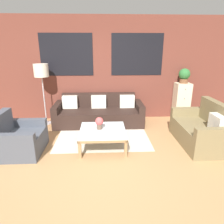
{
  "coord_description": "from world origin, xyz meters",
  "views": [
    {
      "loc": [
        0.0,
        -3.19,
        2.01
      ],
      "look_at": [
        0.21,
        1.24,
        0.55
      ],
      "focal_mm": 32.0,
      "sensor_mm": 36.0,
      "label": 1
    }
  ],
  "objects_px": {
    "couch_dark": "(99,113)",
    "drawer_cabinet": "(181,102)",
    "settee_vintage": "(202,130)",
    "flower_vase": "(99,122)",
    "coffee_table": "(103,132)",
    "potted_plant": "(184,75)",
    "floor_lamp": "(41,73)",
    "armchair_corner": "(19,139)"
  },
  "relations": [
    {
      "from": "drawer_cabinet",
      "to": "potted_plant",
      "type": "xyz_separation_m",
      "value": [
        0.0,
        0.0,
        0.74
      ]
    },
    {
      "from": "potted_plant",
      "to": "couch_dark",
      "type": "bearing_deg",
      "value": -174.56
    },
    {
      "from": "couch_dark",
      "to": "armchair_corner",
      "type": "bearing_deg",
      "value": -135.47
    },
    {
      "from": "potted_plant",
      "to": "floor_lamp",
      "type": "bearing_deg",
      "value": -177.46
    },
    {
      "from": "potted_plant",
      "to": "flower_vase",
      "type": "distance_m",
      "value": 2.87
    },
    {
      "from": "couch_dark",
      "to": "settee_vintage",
      "type": "xyz_separation_m",
      "value": [
        2.21,
        -1.33,
        0.03
      ]
    },
    {
      "from": "coffee_table",
      "to": "floor_lamp",
      "type": "distance_m",
      "value": 2.34
    },
    {
      "from": "couch_dark",
      "to": "potted_plant",
      "type": "height_order",
      "value": "potted_plant"
    },
    {
      "from": "coffee_table",
      "to": "potted_plant",
      "type": "height_order",
      "value": "potted_plant"
    },
    {
      "from": "couch_dark",
      "to": "settee_vintage",
      "type": "height_order",
      "value": "settee_vintage"
    },
    {
      "from": "coffee_table",
      "to": "flower_vase",
      "type": "relative_size",
      "value": 3.71
    },
    {
      "from": "settee_vintage",
      "to": "coffee_table",
      "type": "height_order",
      "value": "settee_vintage"
    },
    {
      "from": "coffee_table",
      "to": "floor_lamp",
      "type": "xyz_separation_m",
      "value": [
        -1.54,
        1.42,
        1.04
      ]
    },
    {
      "from": "floor_lamp",
      "to": "potted_plant",
      "type": "xyz_separation_m",
      "value": [
        3.78,
        0.17,
        -0.11
      ]
    },
    {
      "from": "coffee_table",
      "to": "settee_vintage",
      "type": "bearing_deg",
      "value": 1.19
    },
    {
      "from": "flower_vase",
      "to": "drawer_cabinet",
      "type": "bearing_deg",
      "value": 33.58
    },
    {
      "from": "couch_dark",
      "to": "potted_plant",
      "type": "xyz_separation_m",
      "value": [
        2.34,
        0.22,
        0.98
      ]
    },
    {
      "from": "couch_dark",
      "to": "floor_lamp",
      "type": "xyz_separation_m",
      "value": [
        -1.44,
        0.06,
        1.09
      ]
    },
    {
      "from": "coffee_table",
      "to": "drawer_cabinet",
      "type": "distance_m",
      "value": 2.76
    },
    {
      "from": "settee_vintage",
      "to": "drawer_cabinet",
      "type": "xyz_separation_m",
      "value": [
        0.13,
        1.55,
        0.21
      ]
    },
    {
      "from": "couch_dark",
      "to": "flower_vase",
      "type": "distance_m",
      "value": 1.33
    },
    {
      "from": "settee_vintage",
      "to": "drawer_cabinet",
      "type": "relative_size",
      "value": 1.34
    },
    {
      "from": "armchair_corner",
      "to": "floor_lamp",
      "type": "xyz_separation_m",
      "value": [
        0.1,
        1.57,
        1.09
      ]
    },
    {
      "from": "couch_dark",
      "to": "drawer_cabinet",
      "type": "height_order",
      "value": "drawer_cabinet"
    },
    {
      "from": "floor_lamp",
      "to": "flower_vase",
      "type": "distance_m",
      "value": 2.18
    },
    {
      "from": "couch_dark",
      "to": "armchair_corner",
      "type": "xyz_separation_m",
      "value": [
        -1.54,
        -1.51,
        -0.0
      ]
    },
    {
      "from": "drawer_cabinet",
      "to": "flower_vase",
      "type": "distance_m",
      "value": 2.77
    },
    {
      "from": "potted_plant",
      "to": "flower_vase",
      "type": "relative_size",
      "value": 1.58
    },
    {
      "from": "settee_vintage",
      "to": "flower_vase",
      "type": "relative_size",
      "value": 5.56
    },
    {
      "from": "settee_vintage",
      "to": "flower_vase",
      "type": "distance_m",
      "value": 2.19
    },
    {
      "from": "potted_plant",
      "to": "settee_vintage",
      "type": "bearing_deg",
      "value": -94.85
    },
    {
      "from": "armchair_corner",
      "to": "coffee_table",
      "type": "bearing_deg",
      "value": 4.98
    },
    {
      "from": "coffee_table",
      "to": "potted_plant",
      "type": "distance_m",
      "value": 2.9
    },
    {
      "from": "couch_dark",
      "to": "coffee_table",
      "type": "relative_size",
      "value": 2.5
    },
    {
      "from": "flower_vase",
      "to": "armchair_corner",
      "type": "bearing_deg",
      "value": -172.62
    },
    {
      "from": "drawer_cabinet",
      "to": "potted_plant",
      "type": "relative_size",
      "value": 2.63
    },
    {
      "from": "coffee_table",
      "to": "drawer_cabinet",
      "type": "bearing_deg",
      "value": 35.4
    },
    {
      "from": "armchair_corner",
      "to": "flower_vase",
      "type": "height_order",
      "value": "armchair_corner"
    },
    {
      "from": "couch_dark",
      "to": "potted_plant",
      "type": "relative_size",
      "value": 5.86
    },
    {
      "from": "floor_lamp",
      "to": "drawer_cabinet",
      "type": "xyz_separation_m",
      "value": [
        3.78,
        0.17,
        -0.85
      ]
    },
    {
      "from": "settee_vintage",
      "to": "drawer_cabinet",
      "type": "bearing_deg",
      "value": 85.15
    },
    {
      "from": "couch_dark",
      "to": "armchair_corner",
      "type": "height_order",
      "value": "armchair_corner"
    }
  ]
}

